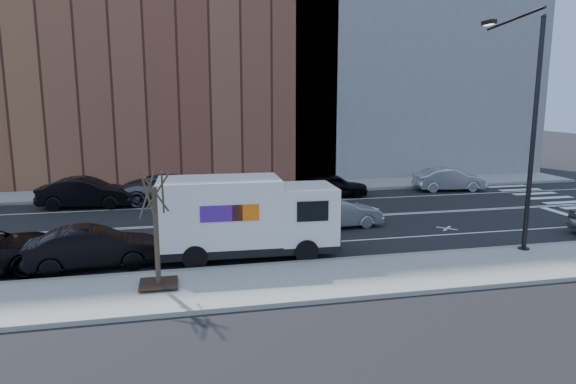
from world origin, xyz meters
name	(u,v)px	position (x,y,z in m)	size (l,w,h in m)	color
ground	(306,219)	(0.00, 0.00, 0.00)	(120.00, 120.00, 0.00)	black
sidewalk_near	(370,276)	(0.00, -8.80, 0.07)	(44.00, 3.60, 0.15)	gray
sidewalk_far	(273,188)	(0.00, 8.80, 0.07)	(44.00, 3.60, 0.15)	gray
curb_near	(352,259)	(0.00, -7.00, 0.08)	(44.00, 0.25, 0.17)	gray
curb_far	(278,192)	(0.00, 7.00, 0.08)	(44.00, 0.25, 0.17)	gray
crosswalk	(576,205)	(16.00, 0.00, 0.00)	(3.00, 14.00, 0.01)	white
road_markings	(306,219)	(0.00, 0.00, 0.00)	(40.00, 8.60, 0.01)	white
bldg_brick	(146,28)	(-8.00, 15.60, 11.00)	(26.00, 10.00, 22.00)	brown
bldg_concrete	(403,9)	(12.00, 15.60, 13.00)	(20.00, 10.00, 26.00)	slate
streetlight	(526,123)	(7.00, -6.91, 5.08)	(0.44, 4.02, 9.34)	black
street_tree	(157,246)	(-7.00, -8.40, 1.45)	(1.20, 1.20, 3.75)	black
fedex_van	(246,216)	(-3.79, -5.60, 1.62)	(6.86, 2.61, 3.09)	black
far_parked_b	(86,193)	(-11.20, 5.32, 0.84)	(1.77, 5.07, 1.67)	black
far_parked_c	(176,188)	(-6.36, 5.70, 0.82)	(2.72, 5.89, 1.64)	#575960
far_parked_d	(262,186)	(-1.21, 5.96, 0.72)	(2.02, 4.96, 1.44)	#16194F
far_parked_e	(334,185)	(3.20, 5.35, 0.70)	(1.66, 4.12, 1.40)	black
far_parked_f	(449,179)	(11.20, 5.67, 0.75)	(1.59, 4.55, 1.50)	#AEAFB3
driving_sedan	(338,213)	(1.08, -1.94, 0.68)	(1.44, 4.14, 1.36)	#9C9BA0
near_parked_rear_a	(94,248)	(-9.30, -5.66, 0.75)	(1.59, 4.57, 1.51)	black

